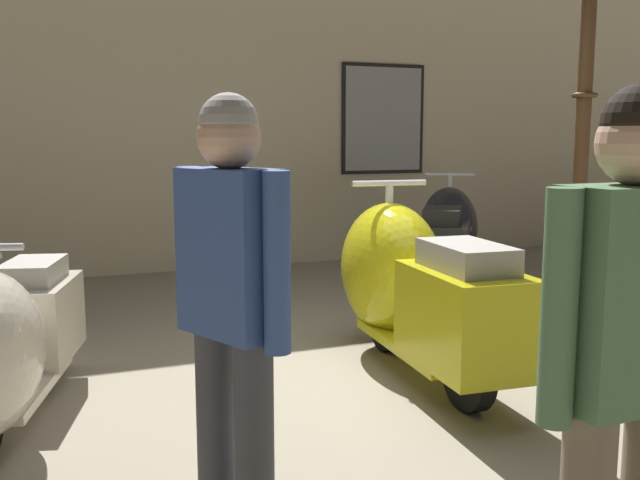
{
  "coord_description": "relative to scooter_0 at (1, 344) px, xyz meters",
  "views": [
    {
      "loc": [
        -1.74,
        -3.53,
        1.4
      ],
      "look_at": [
        -0.0,
        0.89,
        0.71
      ],
      "focal_mm": 39.49,
      "sensor_mm": 36.0,
      "label": 1
    }
  ],
  "objects": [
    {
      "name": "scooter_1",
      "position": [
        2.27,
        0.16,
        0.08
      ],
      "size": [
        0.66,
        1.88,
        1.13
      ],
      "rotation": [
        0.0,
        0.0,
        1.5
      ],
      "color": "black",
      "rests_on": "ground"
    },
    {
      "name": "lamppost",
      "position": [
        4.03,
        0.73,
        1.44
      ],
      "size": [
        0.31,
        0.31,
        3.26
      ],
      "color": "#472D19",
      "rests_on": "ground"
    },
    {
      "name": "scooter_0",
      "position": [
        0.0,
        0.0,
        0.0
      ],
      "size": [
        0.83,
        1.63,
        0.96
      ],
      "rotation": [
        0.0,
        0.0,
        -1.83
      ],
      "color": "black",
      "rests_on": "ground"
    },
    {
      "name": "showroom_back_wall",
      "position": [
        1.83,
        3.92,
        1.55
      ],
      "size": [
        18.0,
        0.63,
        3.98
      ],
      "color": "beige",
      "rests_on": "ground"
    },
    {
      "name": "visitor_0",
      "position": [
        0.78,
        -1.34,
        0.46
      ],
      "size": [
        0.35,
        0.48,
        1.54
      ],
      "rotation": [
        0.0,
        0.0,
        0.43
      ],
      "color": "black",
      "rests_on": "ground"
    },
    {
      "name": "scooter_2",
      "position": [
        3.71,
        2.09,
        0.05
      ],
      "size": [
        1.41,
        1.71,
        1.06
      ],
      "rotation": [
        0.0,
        0.0,
        0.96
      ],
      "color": "black",
      "rests_on": "ground"
    },
    {
      "name": "ground_plane",
      "position": [
        1.97,
        -0.0,
        -0.44
      ],
      "size": [
        60.0,
        60.0,
        0.0
      ],
      "primitive_type": "plane",
      "color": "gray"
    },
    {
      "name": "visitor_1",
      "position": [
        1.52,
        -2.27,
        0.45
      ],
      "size": [
        0.52,
        0.25,
        1.53
      ],
      "rotation": [
        0.0,
        0.0,
        1.6
      ],
      "color": "black",
      "rests_on": "ground"
    }
  ]
}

